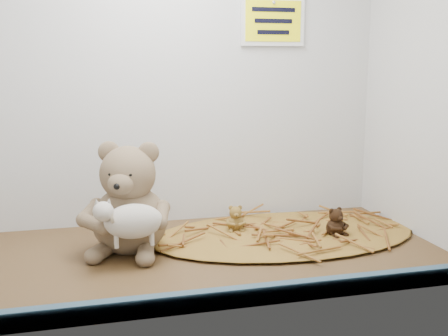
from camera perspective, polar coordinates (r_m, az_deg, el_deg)
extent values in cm
cube|color=#432F17|center=(131.31, -3.66, -8.88)|extent=(120.00, 60.00, 0.40)
cube|color=silver|center=(153.21, -6.02, 11.06)|extent=(120.00, 0.40, 90.00)
cube|color=silver|center=(147.00, 20.16, 10.48)|extent=(0.40, 60.00, 90.00)
cube|color=#3C5D73|center=(104.49, -0.62, -13.14)|extent=(119.28, 2.20, 3.60)
ellipsoid|color=brown|center=(145.37, 6.15, -6.67)|extent=(69.45, 40.33, 1.34)
cube|color=#FFF90D|center=(160.22, 4.97, 14.65)|extent=(16.00, 1.20, 11.00)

